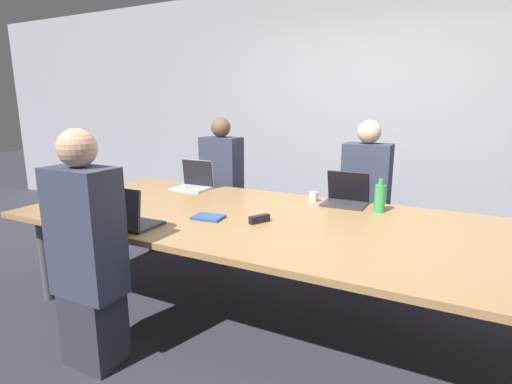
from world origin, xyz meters
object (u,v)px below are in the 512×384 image
Objects in this scene: laptop_near_left at (126,216)px; laptop_far_center at (346,195)px; cup_near_left at (107,213)px; cup_far_center at (313,197)px; person_far_left at (222,187)px; person_near_left at (88,256)px; person_far_center at (365,202)px; stapler at (259,219)px; laptop_far_left at (194,181)px; bottle_far_center at (380,198)px.

laptop_near_left reaches higher than laptop_far_center.
cup_near_left reaches higher than cup_far_center.
laptop_near_left is (0.31, -1.65, 0.15)m from person_far_left.
person_far_left is 1.47m from laptop_far_center.
laptop_far_center is (1.06, 1.62, 0.13)m from person_near_left.
cup_far_center is (-0.33, -0.44, 0.11)m from person_far_center.
stapler is at bearing 21.73° from cup_near_left.
laptop_near_left is 0.25× the size of person_near_left.
laptop_far_left is 1.43m from laptop_far_center.
person_far_left is 1.68m from laptop_near_left.
person_far_center is (1.12, 2.03, -0.01)m from person_near_left.
person_far_center is at bearing -124.93° from laptop_near_left.
bottle_far_center reaches higher than cup_near_left.
person_near_left is 1.93m from laptop_far_center.
cup_near_left is (0.02, -1.55, 0.11)m from person_far_left.
person_far_left is 17.55× the size of cup_far_center.
laptop_near_left is 1.80m from bottle_far_center.
person_far_center is (1.47, 0.02, 0.00)m from person_far_left.
bottle_far_center is 0.93m from stapler.
person_far_left is at bearing -79.51° from laptop_near_left.
laptop_far_center is (1.41, -0.39, 0.14)m from person_far_left.
bottle_far_center is (1.71, -0.05, 0.03)m from laptop_far_left.
laptop_far_left is 1.33× the size of bottle_far_center.
person_near_left reaches higher than laptop_near_left.
person_far_left is 1.54m from stapler.
cup_near_left is at bearing -19.76° from laptop_near_left.
person_far_center reaches higher than stapler.
cup_far_center is (0.80, 1.59, 0.10)m from person_near_left.
cup_far_center is at bearing 171.03° from bottle_far_center.
laptop_far_left is at bearing 178.16° from bottle_far_center.
laptop_far_left is at bearing -92.67° from person_far_left.
person_near_left reaches higher than cup_far_center.
cup_near_left is (-0.33, 0.46, 0.10)m from person_near_left.
laptop_far_center is 0.44m from person_far_center.
laptop_near_left is 0.25× the size of person_far_center.
stapler is (-0.39, -0.76, -0.05)m from laptop_far_center.
person_far_center is (1.50, 0.47, -0.14)m from laptop_far_left.
bottle_far_center is at bearing 32.04° from cup_near_left.
person_far_center reaches higher than bottle_far_center.
cup_near_left is 0.33× the size of bottle_far_center.
person_far_left reaches higher than stapler.
person_far_center is at bearing 80.78° from laptop_far_center.
laptop_near_left is at bearing -74.78° from laptop_far_left.
person_near_left is at bearing -116.64° from cup_far_center.
person_near_left reaches higher than laptop_far_left.
person_near_left reaches higher than bottle_far_center.
person_near_left is 9.14× the size of stapler.
person_near_left is at bearing -54.15° from cup_near_left.
laptop_near_left reaches higher than cup_near_left.
laptop_far_center is at bearing -15.46° from person_far_left.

